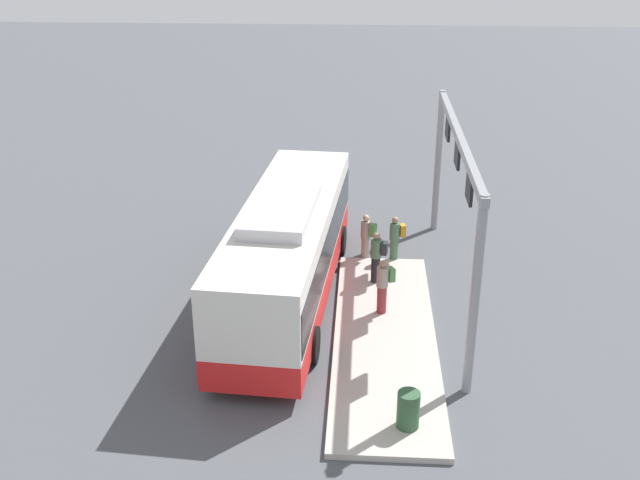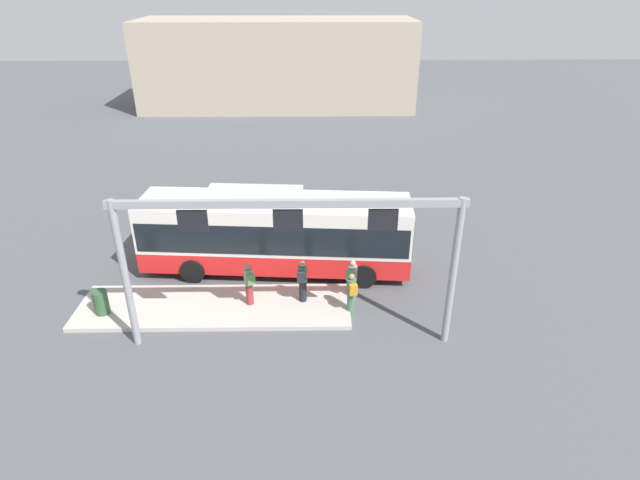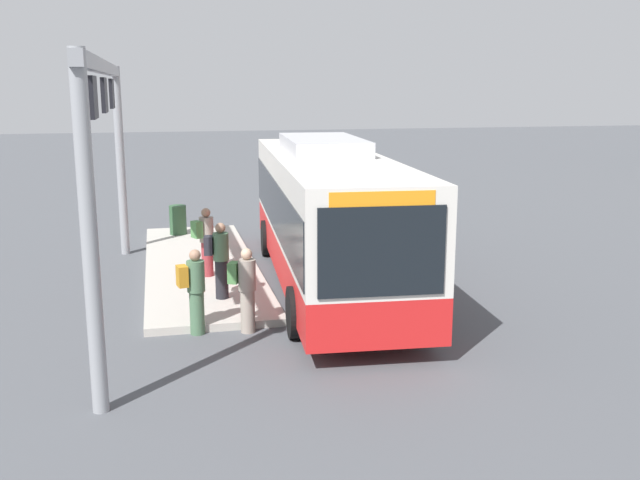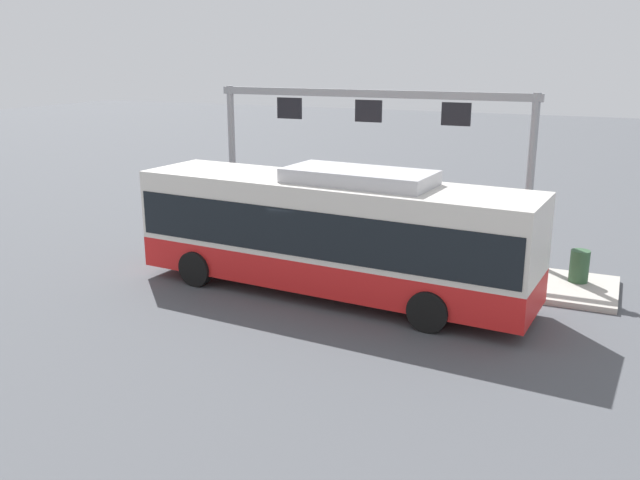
{
  "view_description": "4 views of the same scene",
  "coord_description": "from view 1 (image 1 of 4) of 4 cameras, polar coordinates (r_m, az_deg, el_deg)",
  "views": [
    {
      "loc": [
        -19.99,
        -2.18,
        10.93
      ],
      "look_at": [
        1.85,
        -0.84,
        1.23
      ],
      "focal_mm": 41.9,
      "sensor_mm": 36.0,
      "label": 1
    },
    {
      "loc": [
        1.53,
        -18.96,
        11.04
      ],
      "look_at": [
        1.81,
        -0.06,
        1.38
      ],
      "focal_mm": 29.19,
      "sensor_mm": 36.0,
      "label": 2
    },
    {
      "loc": [
        16.21,
        -3.91,
        4.69
      ],
      "look_at": [
        0.92,
        -0.4,
        1.3
      ],
      "focal_mm": 40.23,
      "sensor_mm": 36.0,
      "label": 3
    },
    {
      "loc": [
        -6.86,
        15.88,
        6.28
      ],
      "look_at": [
        0.82,
        -1.15,
        1.13
      ],
      "focal_mm": 38.01,
      "sensor_mm": 36.0,
      "label": 4
    }
  ],
  "objects": [
    {
      "name": "person_waiting_far",
      "position": [
        21.59,
        4.85,
        -3.42
      ],
      "size": [
        0.51,
        0.6,
        1.67
      ],
      "rotation": [
        0.0,
        0.0,
        2.03
      ],
      "color": "maroon",
      "rests_on": "platform_curb"
    },
    {
      "name": "trash_bin",
      "position": [
        17.36,
        6.76,
        -12.75
      ],
      "size": [
        0.52,
        0.52,
        0.9
      ],
      "primitive_type": "cylinder",
      "color": "#2D5133",
      "rests_on": "platform_curb"
    },
    {
      "name": "person_waiting_near",
      "position": [
        23.32,
        4.37,
        -1.23
      ],
      "size": [
        0.39,
        0.57,
        1.67
      ],
      "rotation": [
        0.0,
        0.0,
        1.4
      ],
      "color": "black",
      "rests_on": "platform_curb"
    },
    {
      "name": "platform_sign_gantry",
      "position": [
        22.12,
        10.32,
        4.78
      ],
      "size": [
        10.74,
        0.24,
        5.2
      ],
      "color": "gray",
      "rests_on": "ground"
    },
    {
      "name": "platform_curb",
      "position": [
        20.9,
        4.98,
        -7.47
      ],
      "size": [
        10.0,
        2.8,
        0.16
      ],
      "primitive_type": "cube",
      "color": "#B2ADA3",
      "rests_on": "ground"
    },
    {
      "name": "bus_main",
      "position": [
        22.07,
        -2.48,
        -0.51
      ],
      "size": [
        10.99,
        3.32,
        3.46
      ],
      "rotation": [
        0.0,
        0.0,
        -0.07
      ],
      "color": "red",
      "rests_on": "ground"
    },
    {
      "name": "person_boarding",
      "position": [
        25.01,
        5.78,
        0.11
      ],
      "size": [
        0.41,
        0.57,
        1.67
      ],
      "rotation": [
        0.0,
        0.0,
        1.77
      ],
      "color": "#476B4C",
      "rests_on": "ground"
    },
    {
      "name": "person_waiting_mid",
      "position": [
        25.07,
        3.57,
        0.25
      ],
      "size": [
        0.51,
        0.6,
        1.67
      ],
      "rotation": [
        0.0,
        0.0,
        1.12
      ],
      "color": "gray",
      "rests_on": "ground"
    },
    {
      "name": "ground_plane",
      "position": [
        22.89,
        -2.4,
        -4.64
      ],
      "size": [
        120.0,
        120.0,
        0.0
      ],
      "primitive_type": "plane",
      "color": "#4C4F54"
    }
  ]
}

